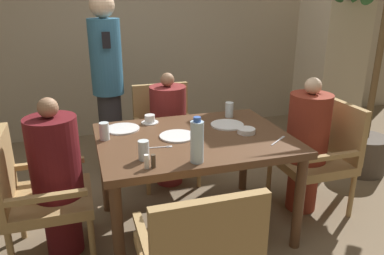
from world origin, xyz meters
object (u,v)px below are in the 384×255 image
diner_in_left_chair (57,177)px  plate_dessert_center (122,129)px  water_bottle (197,141)px  chair_near_corner (198,255)px  bowl_small (246,131)px  glass_tall_mid (144,150)px  diner_in_right_chair (307,145)px  teacup_with_saucer (150,120)px  potted_palm (378,74)px  plate_main_left (177,136)px  diner_in_far_chair (168,128)px  plate_main_right (227,125)px  glass_tall_near (229,110)px  chair_far_side (165,129)px  chair_left_side (35,192)px  chair_right_side (321,152)px  standing_host (108,81)px  glass_tall_far (104,131)px

diner_in_left_chair → plate_dessert_center: (0.47, 0.29, 0.18)m
water_bottle → chair_near_corner: bearing=-107.2°
bowl_small → glass_tall_mid: (-0.78, -0.23, 0.04)m
chair_near_corner → water_bottle: 0.65m
glass_tall_mid → diner_in_right_chair: bearing=11.8°
teacup_with_saucer → chair_near_corner: bearing=-91.3°
potted_palm → plate_dessert_center: bearing=-177.4°
chair_near_corner → plate_main_left: bearing=80.7°
diner_in_far_chair → plate_main_right: bearing=-63.2°
plate_main_right → water_bottle: bearing=-127.4°
plate_dessert_center → glass_tall_near: size_ratio=2.07×
chair_near_corner → bowl_small: 1.10m
chair_far_side → glass_tall_mid: (-0.40, -1.18, 0.32)m
glass_tall_mid → plate_main_right: bearing=30.8°
chair_left_side → chair_far_side: (1.07, 0.90, 0.00)m
chair_right_side → plate_dessert_center: bearing=169.1°
chair_near_corner → glass_tall_near: size_ratio=7.26×
diner_in_far_chair → standing_host: standing_host is taller
chair_near_corner → plate_dessert_center: 1.24m
chair_near_corner → plate_dessert_center: size_ratio=3.51×
chair_far_side → bowl_small: chair_far_side is taller
chair_near_corner → potted_palm: bearing=31.1°
diner_in_far_chair → potted_palm: (1.89, -0.36, 0.45)m
chair_far_side → potted_palm: (1.89, -0.50, 0.51)m
water_bottle → glass_tall_far: size_ratio=2.31×
plate_dessert_center → bowl_small: size_ratio=1.94×
water_bottle → bowl_small: bearing=36.2°
chair_right_side → plate_dessert_center: 1.58m
plate_main_left → water_bottle: bearing=-89.7°
chair_left_side → chair_far_side: size_ratio=1.00×
diner_in_right_chair → teacup_with_saucer: size_ratio=8.33×
plate_main_left → plate_main_right: size_ratio=1.00×
chair_right_side → diner_in_right_chair: (-0.14, 0.00, 0.08)m
glass_tall_mid → glass_tall_far: (-0.20, 0.41, 0.00)m
plate_dessert_center → standing_host: bearing=90.8°
chair_left_side → teacup_with_saucer: bearing=24.6°
diner_in_far_chair → chair_left_side: bearing=-144.6°
standing_host → bowl_small: (0.85, -1.20, -0.16)m
diner_in_right_chair → standing_host: (-1.40, 1.16, 0.35)m
water_bottle → glass_tall_mid: bearing=156.9°
chair_far_side → standing_host: 0.69m
standing_host → plate_dessert_center: 0.88m
diner_in_far_chair → water_bottle: diner_in_far_chair is taller
chair_left_side → plate_main_left: bearing=1.7°
bowl_small → glass_tall_far: bearing=169.9°
plate_main_right → glass_tall_far: 0.91m
chair_near_corner → teacup_with_saucer: (0.03, 1.28, 0.28)m
plate_main_left → bowl_small: bearing=-8.8°
glass_tall_near → plate_main_left: bearing=-149.0°
diner_in_left_chair → diner_in_far_chair: (0.93, 0.76, -0.03)m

